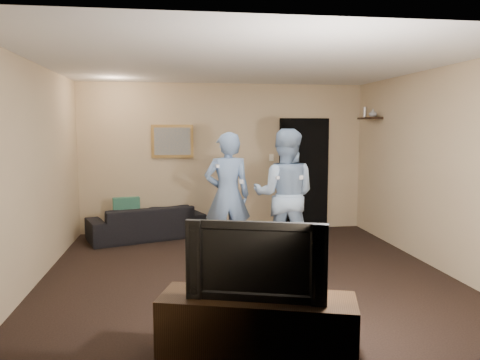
{
  "coord_description": "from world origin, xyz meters",
  "views": [
    {
      "loc": [
        -0.87,
        -5.72,
        1.83
      ],
      "look_at": [
        -0.02,
        0.3,
        1.15
      ],
      "focal_mm": 35.0,
      "sensor_mm": 36.0,
      "label": 1
    }
  ],
  "objects": [
    {
      "name": "ground",
      "position": [
        0.0,
        0.0,
        0.0
      ],
      "size": [
        5.0,
        5.0,
        0.0
      ],
      "primitive_type": "plane",
      "color": "black",
      "rests_on": "ground"
    },
    {
      "name": "ceiling",
      "position": [
        0.0,
        0.0,
        2.6
      ],
      "size": [
        5.0,
        5.0,
        0.04
      ],
      "primitive_type": "cube",
      "color": "silver",
      "rests_on": "wall_back"
    },
    {
      "name": "wall_back",
      "position": [
        0.0,
        2.5,
        1.3
      ],
      "size": [
        5.0,
        0.04,
        2.6
      ],
      "primitive_type": "cube",
      "color": "tan",
      "rests_on": "ground"
    },
    {
      "name": "wall_front",
      "position": [
        0.0,
        -2.5,
        1.3
      ],
      "size": [
        5.0,
        0.04,
        2.6
      ],
      "primitive_type": "cube",
      "color": "tan",
      "rests_on": "ground"
    },
    {
      "name": "wall_left",
      "position": [
        -2.5,
        0.0,
        1.3
      ],
      "size": [
        0.04,
        5.0,
        2.6
      ],
      "primitive_type": "cube",
      "color": "tan",
      "rests_on": "ground"
    },
    {
      "name": "wall_right",
      "position": [
        2.5,
        0.0,
        1.3
      ],
      "size": [
        0.04,
        5.0,
        2.6
      ],
      "primitive_type": "cube",
      "color": "tan",
      "rests_on": "ground"
    },
    {
      "name": "sofa",
      "position": [
        -1.35,
        2.06,
        0.27
      ],
      "size": [
        2.0,
        1.31,
        0.55
      ],
      "primitive_type": "imported",
      "rotation": [
        0.0,
        0.0,
        3.48
      ],
      "color": "black",
      "rests_on": "ground"
    },
    {
      "name": "throw_pillow",
      "position": [
        -1.66,
        2.06,
        0.48
      ],
      "size": [
        0.45,
        0.23,
        0.43
      ],
      "primitive_type": "cube",
      "rotation": [
        0.0,
        0.0,
        0.24
      ],
      "color": "#1C5441",
      "rests_on": "sofa"
    },
    {
      "name": "painting_frame",
      "position": [
        -0.9,
        2.48,
        1.6
      ],
      "size": [
        0.72,
        0.05,
        0.57
      ],
      "primitive_type": "cube",
      "color": "olive",
      "rests_on": "wall_back"
    },
    {
      "name": "painting_canvas",
      "position": [
        -0.9,
        2.45,
        1.6
      ],
      "size": [
        0.62,
        0.01,
        0.47
      ],
      "primitive_type": "cube",
      "color": "slate",
      "rests_on": "painting_frame"
    },
    {
      "name": "doorway",
      "position": [
        1.45,
        2.47,
        1.0
      ],
      "size": [
        0.9,
        0.06,
        2.0
      ],
      "primitive_type": "cube",
      "color": "black",
      "rests_on": "ground"
    },
    {
      "name": "light_switch",
      "position": [
        0.85,
        2.48,
        1.3
      ],
      "size": [
        0.08,
        0.02,
        0.12
      ],
      "primitive_type": "cube",
      "color": "silver",
      "rests_on": "wall_back"
    },
    {
      "name": "wall_shelf",
      "position": [
        2.39,
        1.8,
        1.99
      ],
      "size": [
        0.2,
        0.6,
        0.03
      ],
      "primitive_type": "cube",
      "color": "black",
      "rests_on": "wall_right"
    },
    {
      "name": "shelf_vase",
      "position": [
        2.39,
        1.69,
        2.07
      ],
      "size": [
        0.16,
        0.16,
        0.14
      ],
      "primitive_type": "imported",
      "rotation": [
        0.0,
        0.0,
        -0.27
      ],
      "color": "#A1A2A6",
      "rests_on": "wall_shelf"
    },
    {
      "name": "shelf_figurine",
      "position": [
        2.39,
        2.02,
        2.09
      ],
      "size": [
        0.06,
        0.06,
        0.18
      ],
      "primitive_type": "cylinder",
      "color": "silver",
      "rests_on": "wall_shelf"
    },
    {
      "name": "tv_console",
      "position": [
        -0.25,
        -2.26,
        0.25
      ],
      "size": [
        1.6,
        0.92,
        0.54
      ],
      "primitive_type": "cube",
      "rotation": [
        0.0,
        0.0,
        -0.3
      ],
      "color": "black",
      "rests_on": "ground"
    },
    {
      "name": "television",
      "position": [
        -0.25,
        -2.26,
        0.83
      ],
      "size": [
        1.06,
        0.45,
        0.62
      ],
      "primitive_type": "imported",
      "rotation": [
        0.0,
        0.0,
        -0.3
      ],
      "color": "black",
      "rests_on": "tv_console"
    },
    {
      "name": "wii_player_left",
      "position": [
        -0.14,
        0.73,
        0.89
      ],
      "size": [
        0.66,
        0.51,
        1.77
      ],
      "color": "#6D8DBC",
      "rests_on": "ground"
    },
    {
      "name": "wii_player_right",
      "position": [
        0.62,
        0.48,
        0.91
      ],
      "size": [
        1.05,
        0.93,
        1.82
      ],
      "color": "#98B8DD",
      "rests_on": "ground"
    }
  ]
}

